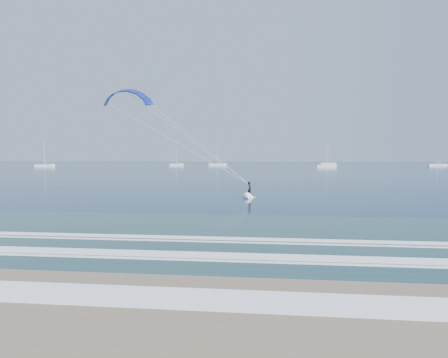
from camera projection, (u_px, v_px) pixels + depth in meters
name	position (u px, v px, depth m)	size (l,w,h in m)	color
kitesurfer_rig	(186.00, 136.00, 46.13)	(18.67, 4.38, 13.61)	#B7C917
sailboat_0	(45.00, 165.00, 204.17)	(10.07, 2.40, 13.50)	silver
sailboat_1	(176.00, 165.00, 228.47)	(7.49, 2.40, 10.45)	silver
sailboat_2	(217.00, 164.00, 233.37)	(10.13, 2.40, 13.46)	silver
sailboat_3	(326.00, 166.00, 188.31)	(8.65, 2.40, 12.01)	silver
sailboat_4	(328.00, 164.00, 262.43)	(9.84, 2.40, 13.23)	silver
sailboat_5	(437.00, 165.00, 217.20)	(9.40, 2.40, 12.74)	silver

